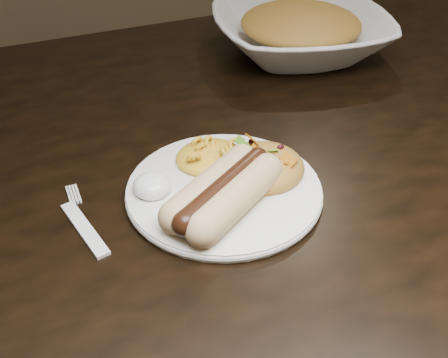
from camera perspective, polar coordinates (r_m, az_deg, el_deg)
name	(u,v)px	position (r m, az deg, el deg)	size (l,w,h in m)	color
table	(202,198)	(0.76, -2.36, -2.10)	(1.60, 0.90, 0.75)	black
plate	(224,190)	(0.61, 0.00, -1.19)	(0.23, 0.23, 0.01)	silver
hotdog	(224,191)	(0.57, -0.01, -1.32)	(0.13, 0.13, 0.04)	#E4B48B
mac_and_cheese	(210,149)	(0.64, -1.59, 3.31)	(0.09, 0.08, 0.03)	yellow
sour_cream	(152,182)	(0.60, -7.88, -0.32)	(0.04, 0.04, 0.03)	white
taco_salad	(262,160)	(0.62, 4.16, 2.10)	(0.10, 0.10, 0.05)	red
fork	(85,229)	(0.59, -14.94, -5.24)	(0.02, 0.15, 0.00)	silver
serving_bowl	(300,34)	(0.96, 8.25, 15.39)	(0.30, 0.30, 0.07)	silver
bowl_filling	(300,26)	(0.96, 8.32, 16.13)	(0.21, 0.21, 0.05)	red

